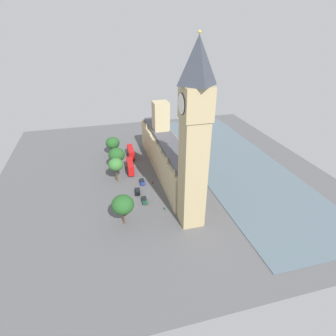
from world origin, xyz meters
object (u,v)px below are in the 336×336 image
at_px(car_black_far_end, 138,191).
at_px(plane_tree_kerbside, 113,143).
at_px(car_dark_green_corner, 144,200).
at_px(pedestrian_opposite_hall, 165,209).
at_px(double_decker_bus_leading, 130,166).
at_px(pedestrian_near_tower, 153,182).
at_px(plane_tree_by_river_gate, 116,165).
at_px(plane_tree_under_trees, 123,205).
at_px(street_lamp_slot_11, 124,205).
at_px(car_blue_trailing, 142,182).
at_px(double_decker_bus_midblock, 131,152).
at_px(parliament_building, 167,153).
at_px(clock_tower, 194,139).
at_px(street_lamp_slot_12, 114,155).
at_px(plane_tree_slot_10, 117,155).

relative_size(car_black_far_end, plane_tree_kerbside, 0.52).
relative_size(car_dark_green_corner, pedestrian_opposite_hall, 2.52).
distance_m(double_decker_bus_leading, car_black_far_end, 17.97).
bearing_deg(pedestrian_near_tower, car_dark_green_corner, -105.48).
bearing_deg(double_decker_bus_leading, car_black_far_end, -86.64).
height_order(car_dark_green_corner, plane_tree_by_river_gate, plane_tree_by_river_gate).
bearing_deg(plane_tree_under_trees, plane_tree_kerbside, -91.37).
bearing_deg(plane_tree_by_river_gate, street_lamp_slot_11, 90.10).
distance_m(car_blue_trailing, plane_tree_under_trees, 26.14).
height_order(double_decker_bus_midblock, plane_tree_under_trees, plane_tree_under_trees).
bearing_deg(plane_tree_kerbside, pedestrian_near_tower, 111.89).
height_order(parliament_building, clock_tower, clock_tower).
bearing_deg(street_lamp_slot_11, pedestrian_near_tower, -127.57).
height_order(pedestrian_near_tower, street_lamp_slot_11, street_lamp_slot_11).
height_order(car_dark_green_corner, pedestrian_opposite_hall, car_dark_green_corner).
bearing_deg(parliament_building, street_lamp_slot_12, -29.39).
bearing_deg(double_decker_bus_leading, pedestrian_near_tower, -57.72).
relative_size(car_blue_trailing, car_dark_green_corner, 0.98).
relative_size(clock_tower, pedestrian_opposite_hall, 33.40).
xyz_separation_m(clock_tower, plane_tree_slot_10, (19.43, -42.67, -22.25)).
bearing_deg(double_decker_bus_midblock, car_dark_green_corner, 90.47).
height_order(car_blue_trailing, pedestrian_opposite_hall, car_blue_trailing).
distance_m(double_decker_bus_midblock, double_decker_bus_leading, 14.59).
xyz_separation_m(double_decker_bus_midblock, car_dark_green_corner, (0.64, 38.65, -1.75)).
height_order(car_dark_green_corner, plane_tree_kerbside, plane_tree_kerbside).
xyz_separation_m(pedestrian_near_tower, plane_tree_slot_10, (12.31, -16.48, 6.38)).
height_order(plane_tree_under_trees, street_lamp_slot_11, plane_tree_under_trees).
relative_size(plane_tree_kerbside, plane_tree_under_trees, 0.87).
bearing_deg(car_dark_green_corner, plane_tree_slot_10, -75.62).
relative_size(car_blue_trailing, plane_tree_by_river_gate, 0.41).
bearing_deg(plane_tree_kerbside, parliament_building, 135.05).
height_order(parliament_building, double_decker_bus_leading, parliament_building).
bearing_deg(car_dark_green_corner, parliament_building, -121.97).
bearing_deg(double_decker_bus_leading, double_decker_bus_midblock, 83.81).
bearing_deg(double_decker_bus_leading, street_lamp_slot_11, -99.17).
xyz_separation_m(double_decker_bus_midblock, double_decker_bus_leading, (2.27, 14.41, 0.00)).
relative_size(pedestrian_near_tower, plane_tree_under_trees, 0.14).
bearing_deg(car_blue_trailing, plane_tree_kerbside, -73.25).
bearing_deg(parliament_building, plane_tree_kerbside, -44.95).
relative_size(clock_tower, car_black_far_end, 11.77).
height_order(plane_tree_by_river_gate, plane_tree_slot_10, plane_tree_by_river_gate).
relative_size(car_blue_trailing, pedestrian_opposite_hall, 2.46).
xyz_separation_m(car_black_far_end, plane_tree_under_trees, (7.09, 16.54, 6.60)).
distance_m(pedestrian_opposite_hall, plane_tree_by_river_gate, 29.19).
height_order(parliament_building, car_black_far_end, parliament_building).
distance_m(car_dark_green_corner, plane_tree_by_river_gate, 20.58).
distance_m(plane_tree_under_trees, street_lamp_slot_11, 5.08).
height_order(car_blue_trailing, street_lamp_slot_12, street_lamp_slot_12).
relative_size(clock_tower, double_decker_bus_midblock, 5.37).
relative_size(double_decker_bus_leading, plane_tree_by_river_gate, 1.04).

